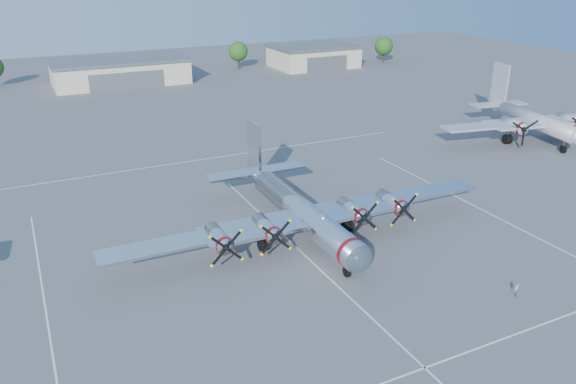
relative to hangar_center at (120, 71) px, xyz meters
name	(u,v)px	position (x,y,z in m)	size (l,w,h in m)	color
ground	(282,234)	(0.00, -81.96, -2.71)	(260.00, 260.00, 0.00)	#4F4F51
parking_lines	(290,241)	(0.00, -83.71, -2.71)	(60.00, 50.08, 0.01)	silver
hangar_center	(120,71)	(0.00, 0.00, 0.00)	(28.60, 14.60, 5.40)	beige
hangar_east	(313,56)	(48.00, 0.00, 0.00)	(20.60, 14.60, 5.40)	beige
tree_east	(238,51)	(30.00, 6.04, 1.51)	(4.80, 4.80, 6.64)	#382619
tree_far_east	(384,46)	(68.00, -1.96, 1.51)	(4.80, 4.80, 6.64)	#382619
main_bomber_b29	(299,233)	(1.57, -82.65, -2.71)	(38.66, 26.45, 8.55)	silver
twin_engine_east	(529,139)	(47.56, -69.52, -2.71)	(31.12, 22.38, 9.87)	#B1B1B6
info_placard	(517,289)	(11.97, -100.38, -1.95)	(0.53, 0.27, 1.08)	black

